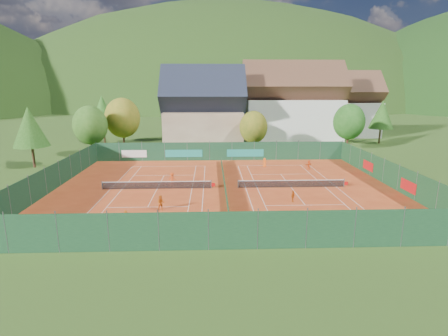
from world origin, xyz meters
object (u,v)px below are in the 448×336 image
hotel_block_b (342,108)px  player_right_far_b (309,165)px  player_left_far (172,179)px  player_right_far_a (265,162)px  hotel_block_a (292,107)px  player_left_near (126,219)px  player_right_near (293,196)px  chalet (204,113)px  player_left_mid (161,203)px  ball_hopper (343,213)px

hotel_block_b → player_right_far_b: (-17.42, -34.98, -5.95)m
player_left_far → player_right_far_a: 15.71m
player_left_far → hotel_block_a: bearing=-109.9°
player_left_near → player_right_near: 17.04m
player_left_near → player_right_near: size_ratio=1.22×
hotel_block_a → player_left_far: bearing=-123.3°
player_right_near → player_right_far_a: (-0.55, 16.16, 0.08)m
chalet → hotel_block_a: hotel_block_a is taller
hotel_block_a → player_right_far_a: size_ratio=15.60×
chalet → hotel_block_a: 19.94m
chalet → hotel_block_b: size_ratio=0.94×
hotel_block_a → player_right_near: hotel_block_a is taller
player_left_mid → player_right_far_a: size_ratio=1.12×
hotel_block_a → player_left_mid: 49.34m
hotel_block_b → player_right_far_a: bearing=-125.5°
player_left_near → player_right_far_b: (21.50, 20.40, -0.08)m
hotel_block_a → ball_hopper: hotel_block_a is taller
player_left_mid → chalet: bearing=78.8°
chalet → hotel_block_a: bearing=17.5°
chalet → player_right_near: (9.97, -35.23, -6.01)m
player_left_near → player_left_mid: player_left_mid is taller
player_right_near → player_left_mid: bearing=138.1°
hotel_block_a → player_right_near: bearing=-102.4°
chalet → player_right_far_a: bearing=-63.7°
player_right_far_a → player_right_far_b: 6.45m
ball_hopper → player_left_mid: player_left_mid is taller
ball_hopper → player_left_near: (-19.36, -1.08, 0.19)m
player_left_mid → hotel_block_a: bearing=56.8°
hotel_block_b → player_left_mid: hotel_block_b is taller
player_left_near → player_right_far_b: size_ratio=1.12×
player_left_mid → player_left_near: bearing=-127.1°
hotel_block_a → player_left_near: bearing=-117.7°
hotel_block_a → player_left_near: 53.94m
hotel_block_b → player_left_mid: 63.32m
chalet → player_left_mid: size_ratio=10.45×
player_left_near → player_right_far_a: 27.08m
player_right_near → player_right_far_a: bearing=40.8°
player_left_near → player_right_far_a: (15.34, 22.32, -0.06)m
hotel_block_a → player_left_far: 41.37m
chalet → player_right_far_a: chalet is taller
hotel_block_b → player_left_mid: size_ratio=11.15×
chalet → player_right_far_b: size_ratio=12.11×
player_right_far_b → chalet: bearing=-76.0°
player_left_mid → player_right_far_b: (19.09, 16.43, -0.11)m
hotel_block_a → hotel_block_b: (14.00, 8.00, -0.76)m
hotel_block_a → chalet: bearing=-162.5°
chalet → hotel_block_b: (33.00, 14.00, -0.01)m
hotel_block_a → player_left_far: (-22.39, -34.15, -6.63)m
player_right_far_a → player_left_far: bearing=7.5°
hotel_block_a → player_left_near: hotel_block_a is taller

